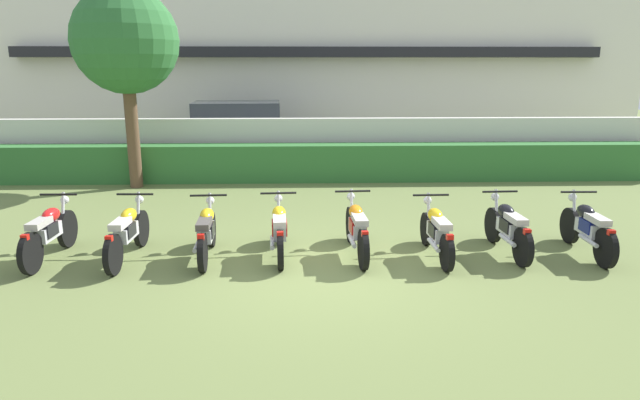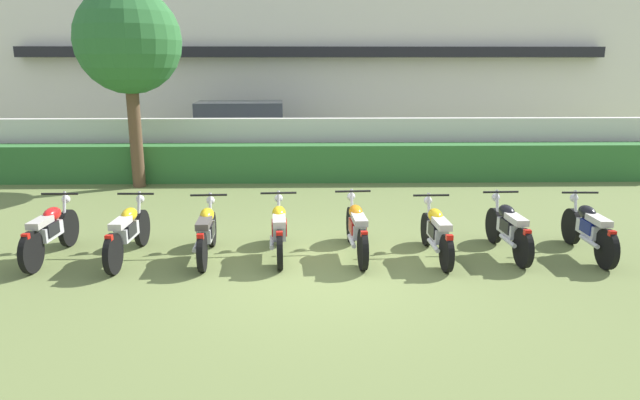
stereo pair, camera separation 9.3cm
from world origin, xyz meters
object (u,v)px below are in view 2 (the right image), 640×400
(motorcycle_in_row_5, at_px, (437,231))
(parked_car, at_px, (245,132))
(tree_near_inspector, at_px, (128,42))
(motorcycle_in_row_4, at_px, (357,228))
(motorcycle_in_row_2, at_px, (207,231))
(motorcycle_in_row_3, at_px, (279,229))
(motorcycle_in_row_1, at_px, (128,231))
(motorcycle_in_row_0, at_px, (50,231))
(motorcycle_in_row_6, at_px, (508,228))
(motorcycle_in_row_7, at_px, (589,229))

(motorcycle_in_row_5, bearing_deg, parked_car, 21.93)
(tree_near_inspector, distance_m, motorcycle_in_row_4, 8.00)
(motorcycle_in_row_2, distance_m, motorcycle_in_row_4, 2.41)
(tree_near_inspector, bearing_deg, motorcycle_in_row_3, -54.31)
(motorcycle_in_row_1, bearing_deg, parked_car, -3.81)
(parked_car, xyz_separation_m, motorcycle_in_row_2, (0.37, -9.30, -0.49))
(motorcycle_in_row_0, xyz_separation_m, motorcycle_in_row_2, (2.49, -0.03, -0.01))
(motorcycle_in_row_0, xyz_separation_m, motorcycle_in_row_6, (7.37, 0.04, -0.01))
(motorcycle_in_row_1, bearing_deg, motorcycle_in_row_3, -86.26)
(motorcycle_in_row_4, xyz_separation_m, motorcycle_in_row_7, (3.75, -0.12, -0.00))
(tree_near_inspector, relative_size, motorcycle_in_row_3, 2.64)
(motorcycle_in_row_0, bearing_deg, motorcycle_in_row_3, -87.96)
(parked_car, xyz_separation_m, motorcycle_in_row_4, (2.78, -9.21, -0.48))
(motorcycle_in_row_5, bearing_deg, motorcycle_in_row_7, -90.49)
(motorcycle_in_row_7, bearing_deg, motorcycle_in_row_3, 90.22)
(parked_car, distance_m, motorcycle_in_row_3, 9.35)
(motorcycle_in_row_5, bearing_deg, motorcycle_in_row_2, 87.48)
(motorcycle_in_row_5, bearing_deg, motorcycle_in_row_0, 87.66)
(motorcycle_in_row_0, height_order, motorcycle_in_row_5, motorcycle_in_row_0)
(motorcycle_in_row_1, relative_size, motorcycle_in_row_7, 1.07)
(motorcycle_in_row_1, xyz_separation_m, motorcycle_in_row_7, (7.41, -0.02, 0.00))
(parked_car, relative_size, motorcycle_in_row_4, 2.32)
(motorcycle_in_row_0, bearing_deg, motorcycle_in_row_2, -89.48)
(tree_near_inspector, height_order, motorcycle_in_row_5, tree_near_inspector)
(motorcycle_in_row_5, relative_size, motorcycle_in_row_7, 0.99)
(motorcycle_in_row_1, relative_size, motorcycle_in_row_2, 1.09)
(tree_near_inspector, xyz_separation_m, motorcycle_in_row_5, (6.36, -5.49, -3.12))
(parked_car, height_order, motorcycle_in_row_1, parked_car)
(tree_near_inspector, relative_size, motorcycle_in_row_1, 2.47)
(motorcycle_in_row_0, bearing_deg, motorcycle_in_row_7, -89.23)
(parked_car, relative_size, motorcycle_in_row_2, 2.54)
(motorcycle_in_row_1, distance_m, motorcycle_in_row_4, 3.66)
(motorcycle_in_row_3, bearing_deg, motorcycle_in_row_7, -94.53)
(motorcycle_in_row_1, distance_m, motorcycle_in_row_7, 7.41)
(motorcycle_in_row_0, xyz_separation_m, motorcycle_in_row_3, (3.64, 0.06, -0.01))
(parked_car, bearing_deg, motorcycle_in_row_0, -105.52)
(motorcycle_in_row_5, height_order, motorcycle_in_row_6, motorcycle_in_row_6)
(parked_car, height_order, motorcycle_in_row_7, parked_car)
(motorcycle_in_row_2, bearing_deg, motorcycle_in_row_7, -92.97)
(tree_near_inspector, bearing_deg, parked_car, 59.26)
(tree_near_inspector, distance_m, motorcycle_in_row_0, 6.22)
(tree_near_inspector, distance_m, motorcycle_in_row_3, 7.27)
(motorcycle_in_row_2, bearing_deg, tree_near_inspector, 23.60)
(motorcycle_in_row_6, distance_m, motorcycle_in_row_7, 1.28)
(motorcycle_in_row_0, bearing_deg, tree_near_inspector, 3.19)
(motorcycle_in_row_1, distance_m, motorcycle_in_row_5, 4.93)
(motorcycle_in_row_4, distance_m, motorcycle_in_row_6, 2.47)
(tree_near_inspector, relative_size, motorcycle_in_row_2, 2.69)
(motorcycle_in_row_2, distance_m, motorcycle_in_row_7, 6.16)
(motorcycle_in_row_0, xyz_separation_m, motorcycle_in_row_5, (6.16, -0.10, -0.02))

